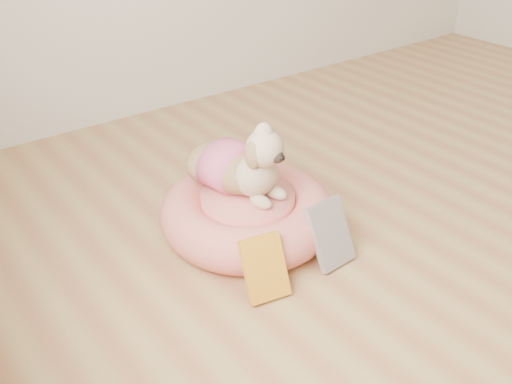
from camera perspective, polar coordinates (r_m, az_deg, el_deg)
pet_bed at (r=2.06m, az=-0.83°, el=-2.15°), size 0.63×0.63×0.16m
dog at (r=1.97m, az=-1.71°, el=3.96°), size 0.36×0.45×0.30m
book_yellow at (r=1.78m, az=0.86°, el=-7.58°), size 0.15×0.14×0.19m
book_white at (r=1.92m, az=7.46°, el=-4.17°), size 0.15×0.13×0.21m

